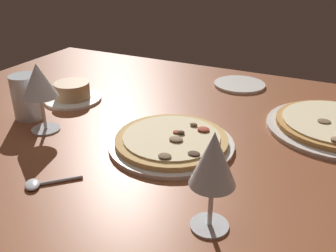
# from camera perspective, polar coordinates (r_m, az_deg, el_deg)

# --- Properties ---
(dining_table) EXTENTS (1.50, 1.10, 0.04)m
(dining_table) POSITION_cam_1_polar(r_m,az_deg,el_deg) (0.94, -0.48, -1.62)
(dining_table) COLOR brown
(dining_table) RESTS_ON ground
(pizza_main) EXTENTS (0.29, 0.29, 0.03)m
(pizza_main) POSITION_cam_1_polar(r_m,az_deg,el_deg) (0.85, 0.55, -2.33)
(pizza_main) COLOR silver
(pizza_main) RESTS_ON dining_table
(pizza_side) EXTENTS (0.33, 0.33, 0.03)m
(pizza_side) POSITION_cam_1_polar(r_m,az_deg,el_deg) (1.01, 24.14, 0.07)
(pizza_side) COLOR silver
(pizza_side) RESTS_ON dining_table
(ramekin_on_saucer) EXTENTS (0.17, 0.17, 0.05)m
(ramekin_on_saucer) POSITION_cam_1_polar(r_m,az_deg,el_deg) (1.13, -14.34, 4.90)
(ramekin_on_saucer) COLOR silver
(ramekin_on_saucer) RESTS_ON dining_table
(wine_glass_far) EXTENTS (0.07, 0.07, 0.17)m
(wine_glass_far) POSITION_cam_1_polar(r_m,az_deg,el_deg) (0.56, 6.91, -5.45)
(wine_glass_far) COLOR silver
(wine_glass_far) RESTS_ON dining_table
(wine_glass_near) EXTENTS (0.08, 0.08, 0.17)m
(wine_glass_near) POSITION_cam_1_polar(r_m,az_deg,el_deg) (0.93, -19.10, 6.22)
(wine_glass_near) COLOR silver
(wine_glass_near) RESTS_ON dining_table
(water_glass) EXTENTS (0.08, 0.08, 0.12)m
(water_glass) POSITION_cam_1_polar(r_m,az_deg,el_deg) (1.04, -20.62, 3.78)
(water_glass) COLOR silver
(water_glass) RESTS_ON dining_table
(side_plate) EXTENTS (0.16, 0.16, 0.01)m
(side_plate) POSITION_cam_1_polar(r_m,az_deg,el_deg) (1.24, 10.83, 6.23)
(side_plate) COLOR silver
(side_plate) RESTS_ON dining_table
(spoon) EXTENTS (0.09, 0.09, 0.01)m
(spoon) POSITION_cam_1_polar(r_m,az_deg,el_deg) (0.76, -18.93, -8.28)
(spoon) COLOR silver
(spoon) RESTS_ON dining_table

